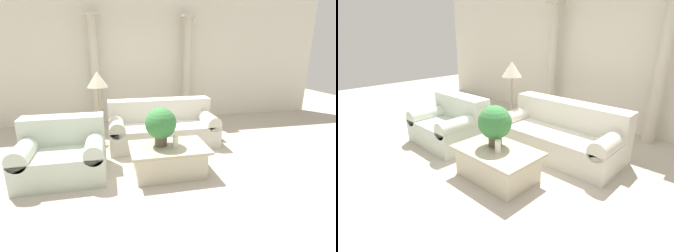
{
  "view_description": "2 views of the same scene",
  "coord_description": "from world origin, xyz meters",
  "views": [
    {
      "loc": [
        -0.67,
        -3.87,
        1.89
      ],
      "look_at": [
        0.24,
        0.19,
        0.6
      ],
      "focal_mm": 28.0,
      "sensor_mm": 36.0,
      "label": 1
    },
    {
      "loc": [
        2.48,
        -2.56,
        1.96
      ],
      "look_at": [
        -0.02,
        0.03,
        0.65
      ],
      "focal_mm": 28.0,
      "sensor_mm": 36.0,
      "label": 2
    }
  ],
  "objects": [
    {
      "name": "floor_lamp",
      "position": [
        -0.88,
        1.08,
        1.22
      ],
      "size": [
        0.38,
        0.38,
        1.43
      ],
      "color": "gray",
      "rests_on": "ground_plane"
    },
    {
      "name": "potted_plant",
      "position": [
        0.03,
        -0.24,
        0.77
      ],
      "size": [
        0.47,
        0.47,
        0.58
      ],
      "color": "brown",
      "rests_on": "coffee_table"
    },
    {
      "name": "pillar_candle",
      "position": [
        0.23,
        -0.38,
        0.53
      ],
      "size": [
        0.08,
        0.08,
        0.18
      ],
      "color": "silver",
      "rests_on": "coffee_table"
    },
    {
      "name": "column_right",
      "position": [
        1.25,
        2.54,
        1.31
      ],
      "size": [
        0.31,
        0.31,
        2.57
      ],
      "color": "beige",
      "rests_on": "ground_plane"
    },
    {
      "name": "wall_back",
      "position": [
        0.0,
        2.84,
        1.6
      ],
      "size": [
        10.0,
        0.06,
        3.2
      ],
      "color": "silver",
      "rests_on": "ground_plane"
    },
    {
      "name": "loveseat",
      "position": [
        -1.41,
        0.01,
        0.35
      ],
      "size": [
        1.23,
        0.99,
        0.85
      ],
      "color": "beige",
      "rests_on": "ground_plane"
    },
    {
      "name": "ground_plane",
      "position": [
        0.0,
        0.0,
        0.0
      ],
      "size": [
        16.0,
        16.0,
        0.0
      ],
      "primitive_type": "plane",
      "color": "#BCB2A3"
    },
    {
      "name": "sofa_long",
      "position": [
        0.3,
        1.01,
        0.34
      ],
      "size": [
        2.06,
        0.99,
        0.85
      ],
      "color": "beige",
      "rests_on": "ground_plane"
    },
    {
      "name": "column_left",
      "position": [
        -0.97,
        2.54,
        1.31
      ],
      "size": [
        0.31,
        0.31,
        2.57
      ],
      "color": "beige",
      "rests_on": "ground_plane"
    },
    {
      "name": "coffee_table",
      "position": [
        0.14,
        -0.31,
        0.23
      ],
      "size": [
        1.16,
        0.77,
        0.44
      ],
      "color": "beige",
      "rests_on": "ground_plane"
    }
  ]
}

